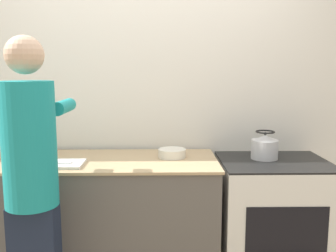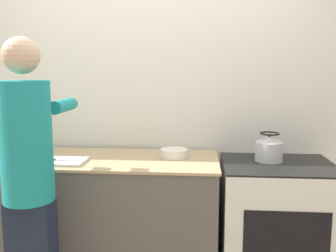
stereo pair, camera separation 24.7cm
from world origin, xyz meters
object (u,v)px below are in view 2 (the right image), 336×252
bowl_prep (174,153)px  canister_jar (23,146)px  person (29,176)px  kettle (269,149)px  oven (276,227)px  knife (59,160)px  cutting_board (58,161)px

bowl_prep → canister_jar: canister_jar is taller
person → kettle: person is taller
oven → person: 1.67m
oven → knife: size_ratio=4.58×
oven → kettle: bearing=131.1°
person → kettle: size_ratio=8.52×
cutting_board → canister_jar: 0.38m
oven → canister_jar: size_ratio=6.39×
kettle → canister_jar: kettle is taller
knife → bowl_prep: bowl_prep is taller
cutting_board → knife: (0.01, -0.01, 0.01)m
canister_jar → knife: bearing=-29.4°
kettle → bowl_prep: bearing=179.3°
person → canister_jar: size_ratio=12.08×
cutting_board → kettle: 1.45m
person → bowl_prep: 1.00m
bowl_prep → person: bearing=-141.1°
knife → bowl_prep: (0.76, 0.22, 0.01)m
oven → canister_jar: 1.89m
cutting_board → kettle: size_ratio=1.82×
kettle → cutting_board: bearing=-171.9°
oven → cutting_board: cutting_board is taller
person → canister_jar: 0.68m
oven → knife: bearing=-174.1°
cutting_board → canister_jar: bearing=151.7°
kettle → knife: bearing=-171.4°
person → bowl_prep: bearing=38.9°
person → bowl_prep: (0.78, 0.63, 0.00)m
oven → knife: 1.56m
oven → bowl_prep: bearing=174.3°
person → cutting_board: 0.42m
cutting_board → person: bearing=-91.0°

